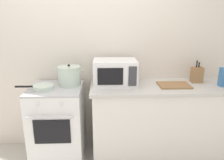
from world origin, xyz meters
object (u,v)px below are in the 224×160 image
Objects in this scene: stock_pot at (69,76)px; microwave at (115,72)px; cutting_board at (174,85)px; frying_pan at (43,87)px; knife_block at (197,75)px; pasta_box at (223,77)px; stove at (58,123)px.

stock_pot is 0.70× the size of microwave.
frying_pan is at bearing -177.35° from cutting_board.
frying_pan is 1.83m from knife_block.
stock_pot is at bearing 179.99° from microwave.
frying_pan is (-0.27, -0.15, -0.09)m from stock_pot.
microwave is at bearing 175.05° from pasta_box.
frying_pan reaches higher than cutting_board.
knife_block is (1.01, 0.06, -0.05)m from microwave.
cutting_board is (1.50, 0.07, -0.02)m from frying_pan.
cutting_board is (1.22, -0.08, -0.10)m from stock_pot.
frying_pan is at bearing -151.66° from stock_pot.
stock_pot reaches higher than cutting_board.
microwave is 0.71m from cutting_board.
stove is 0.50m from frying_pan.
frying_pan reaches higher than stove.
pasta_box is (2.06, 0.04, 0.08)m from frying_pan.
pasta_box is (1.93, -0.03, 0.57)m from stove.
microwave is 2.27× the size of pasta_box.
stock_pot is at bearing 28.34° from frying_pan.
frying_pan is at bearing -169.67° from microwave.
stove is at bearing -175.24° from knife_block.
stock_pot is at bearing 176.53° from pasta_box.
stock_pot reaches higher than stove.
frying_pan is 2.06m from pasta_box.
microwave is at bearing 6.57° from stove.
frying_pan is 1.95× the size of pasta_box.
microwave is 1.01m from knife_block.
cutting_board is at bearing 176.93° from pasta_box.
cutting_board is (0.69, -0.08, -0.14)m from microwave.
stove is 3.36× the size of knife_block.
cutting_board is 0.57m from pasta_box.
cutting_board is at bearing 2.65° from frying_pan.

